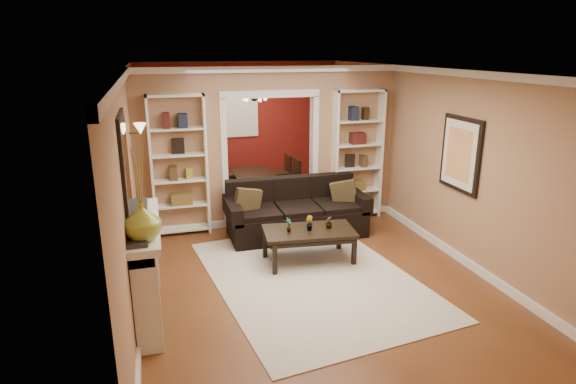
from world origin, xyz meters
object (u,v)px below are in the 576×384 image
object	(u,v)px
bookshelf_right	(357,155)
fireplace	(148,269)
sofa	(297,209)
bookshelf_left	(179,166)
coffee_table	(309,246)
dining_table	(256,186)

from	to	relation	value
bookshelf_right	fireplace	size ratio (longest dim) A/B	1.35
sofa	bookshelf_left	world-z (taller)	bookshelf_left
coffee_table	bookshelf_left	world-z (taller)	bookshelf_left
coffee_table	dining_table	xyz separation A→B (m)	(-0.08, 3.21, 0.01)
sofa	dining_table	xyz separation A→B (m)	(-0.22, 2.16, -0.19)
coffee_table	bookshelf_right	size ratio (longest dim) A/B	0.56
fireplace	sofa	bearing A→B (deg)	39.73
bookshelf_right	sofa	bearing A→B (deg)	-155.85
bookshelf_right	dining_table	distance (m)	2.36
bookshelf_left	bookshelf_right	xyz separation A→B (m)	(3.10, 0.00, 0.00)
dining_table	bookshelf_left	bearing A→B (deg)	134.81
sofa	bookshelf_right	bearing A→B (deg)	24.15
sofa	bookshelf_right	size ratio (longest dim) A/B	1.00
dining_table	fireplace	bearing A→B (deg)	152.61
coffee_table	bookshelf_left	size ratio (longest dim) A/B	0.56
sofa	dining_table	size ratio (longest dim) A/B	1.58
sofa	fireplace	distance (m)	3.05
sofa	bookshelf_left	bearing A→B (deg)	162.20
coffee_table	bookshelf_right	distance (m)	2.35
bookshelf_right	fireplace	xyz separation A→B (m)	(-3.64, -2.53, -0.57)
coffee_table	sofa	bearing A→B (deg)	88.65
bookshelf_left	coffee_table	bearing A→B (deg)	-44.39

